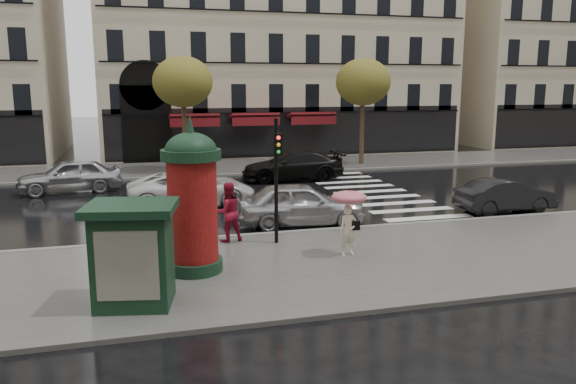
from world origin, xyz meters
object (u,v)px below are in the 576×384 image
object	(u,v)px
newsstand	(133,253)
car_silver	(300,204)
car_darkgrey	(506,195)
car_white	(192,188)
man_burgundy	(168,236)
car_far_silver	(70,176)
morris_column	(192,197)
car_black	(293,166)
traffic_light	(277,169)
woman_red	(228,212)
woman_umbrella	(349,212)

from	to	relation	value
newsstand	car_silver	distance (m)	8.72
car_darkgrey	car_white	bearing A→B (deg)	68.58
man_burgundy	car_far_silver	bearing A→B (deg)	-72.14
morris_column	car_black	xyz separation A→B (m)	(6.65, 13.99, -1.34)
newsstand	traffic_light	bearing A→B (deg)	42.83
car_silver	car_darkgrey	size ratio (longest dim) A/B	1.16
car_far_silver	woman_red	bearing A→B (deg)	20.45
man_burgundy	traffic_light	xyz separation A→B (m)	(3.42, 1.45, 1.50)
car_darkgrey	car_white	world-z (taller)	car_white
car_white	woman_red	bearing A→B (deg)	-174.84
man_burgundy	morris_column	xyz separation A→B (m)	(0.63, -0.54, 1.13)
man_burgundy	car_black	world-z (taller)	man_burgundy
woman_red	car_far_silver	size ratio (longest dim) A/B	0.40
woman_red	car_darkgrey	size ratio (longest dim) A/B	0.47
man_burgundy	newsstand	xyz separation A→B (m)	(-0.90, -2.55, 0.33)
woman_umbrella	morris_column	xyz separation A→B (m)	(-4.50, -0.26, 0.71)
woman_umbrella	man_burgundy	size ratio (longest dim) A/B	1.12
morris_column	car_far_silver	size ratio (longest dim) A/B	0.89
woman_red	car_darkgrey	distance (m)	11.68
newsstand	man_burgundy	bearing A→B (deg)	70.49
man_burgundy	car_white	xyz separation A→B (m)	(1.45, 8.37, -0.26)
car_darkgrey	car_black	distance (m)	11.38
man_burgundy	car_black	distance (m)	15.31
car_far_silver	traffic_light	bearing A→B (deg)	24.45
man_burgundy	car_darkgrey	world-z (taller)	man_burgundy
man_burgundy	car_white	distance (m)	8.50
newsstand	car_white	bearing A→B (deg)	77.85
man_burgundy	car_silver	bearing A→B (deg)	-140.00
car_darkgrey	car_far_silver	size ratio (longest dim) A/B	0.86
newsstand	car_black	distance (m)	17.99
morris_column	traffic_light	xyz separation A→B (m)	(2.78, 1.99, 0.37)
woman_umbrella	car_black	distance (m)	13.92
man_burgundy	car_far_silver	xyz separation A→B (m)	(-3.84, 12.93, -0.20)
woman_umbrella	newsstand	size ratio (longest dim) A/B	0.84
traffic_light	car_black	bearing A→B (deg)	72.14
woman_umbrella	car_black	bearing A→B (deg)	81.09
woman_red	newsstand	size ratio (longest dim) A/B	0.81
traffic_light	car_darkgrey	bearing A→B (deg)	13.78
woman_red	car_black	world-z (taller)	woman_red
car_silver	car_white	size ratio (longest dim) A/B	0.88
woman_red	morris_column	xyz separation A→B (m)	(-1.34, -2.67, 1.06)
woman_umbrella	morris_column	size ratio (longest dim) A/B	0.47
car_darkgrey	car_white	xyz separation A→B (m)	(-12.06, 4.44, 0.07)
man_burgundy	morris_column	distance (m)	1.40
woman_red	traffic_light	world-z (taller)	traffic_light
woman_red	car_far_silver	distance (m)	12.27
car_black	car_far_silver	distance (m)	11.13
car_black	man_burgundy	bearing A→B (deg)	-25.41
woman_umbrella	man_burgundy	xyz separation A→B (m)	(-5.13, 0.28, -0.42)
woman_red	car_black	xyz separation A→B (m)	(5.31, 11.33, -0.28)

